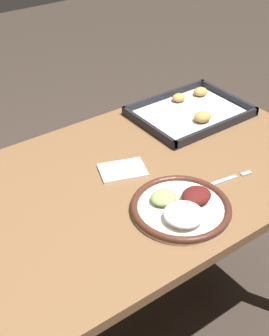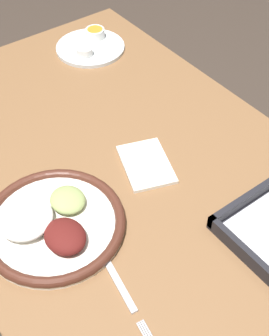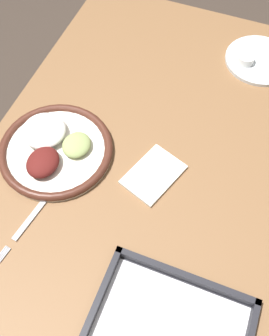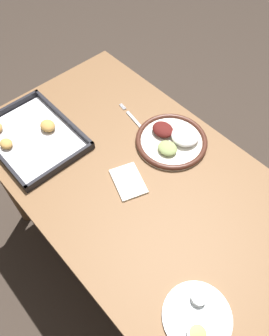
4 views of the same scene
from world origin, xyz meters
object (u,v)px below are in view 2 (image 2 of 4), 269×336
Objects in this scene: fork at (117,280)px; napkin at (146,164)px; saucer_plate at (91,45)px; dinner_plate at (51,223)px.

napkin is (-0.19, 0.21, 0.00)m from fork.
saucer_plate is 1.19× the size of napkin.
napkin is at bearing 141.05° from fork.
fork is (0.16, 0.03, -0.01)m from dinner_plate.
napkin is (-0.02, 0.24, -0.01)m from dinner_plate.
napkin is at bearing -18.81° from saucer_plate.
dinner_plate is 0.61m from saucer_plate.
saucer_plate is at bearing 159.64° from fork.
fork is at bearing 11.18° from dinner_plate.
dinner_plate is at bearing -159.62° from fork.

